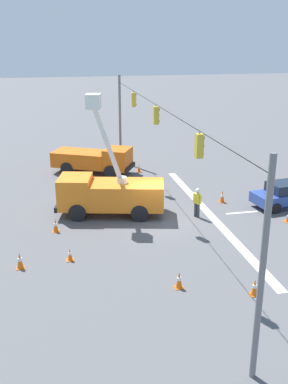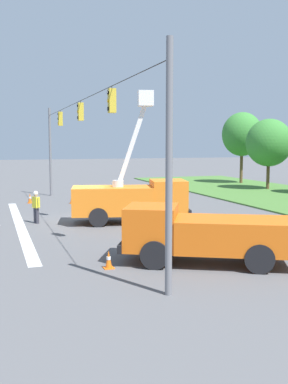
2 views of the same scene
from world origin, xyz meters
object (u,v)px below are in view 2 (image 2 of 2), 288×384
(traffic_cone_far_right, at_px, (72,198))
(utility_truck_bucket_lift, at_px, (132,197))
(traffic_cone_far_left, at_px, (173,208))
(traffic_cone_mid_right, at_px, (174,200))
(traffic_cone_near_bucket, at_px, (145,203))
(tree_far_west, at_px, (242,134))
(traffic_cone_mid_left, at_px, (109,260))
(road_worker, at_px, (36,205))
(tree_west, at_px, (269,143))
(utility_truck_support_near, at_px, (204,233))
(traffic_cone_foreground_left, at_px, (30,198))

(traffic_cone_far_right, bearing_deg, utility_truck_bucket_lift, 11.11)
(traffic_cone_far_left, height_order, traffic_cone_far_right, traffic_cone_far_right)
(traffic_cone_mid_right, distance_m, traffic_cone_near_bucket, 2.30)
(tree_far_west, xyz_separation_m, traffic_cone_mid_left, (27.30, -21.68, -4.98))
(road_worker, xyz_separation_m, traffic_cone_far_left, (-0.45, 8.20, -0.63))
(tree_far_west, distance_m, tree_west, 6.58)
(traffic_cone_mid_left, bearing_deg, traffic_cone_far_left, 147.03)
(traffic_cone_mid_right, bearing_deg, utility_truck_bucket_lift, -40.36)
(traffic_cone_far_right, bearing_deg, traffic_cone_near_bucket, 51.81)
(tree_west, bearing_deg, traffic_cone_far_right, -79.27)
(utility_truck_bucket_lift, distance_m, traffic_cone_near_bucket, 6.17)
(utility_truck_bucket_lift, height_order, utility_truck_support_near, utility_truck_bucket_lift)
(tree_far_west, bearing_deg, traffic_cone_far_left, -41.42)
(tree_west, distance_m, traffic_cone_far_left, 17.94)
(tree_far_west, height_order, traffic_cone_mid_left, tree_far_west)
(traffic_cone_foreground_left, bearing_deg, traffic_cone_far_left, 43.83)
(tree_far_west, xyz_separation_m, road_worker, (17.44, -23.18, -4.29))
(road_worker, distance_m, traffic_cone_mid_right, 10.80)
(traffic_cone_mid_left, bearing_deg, road_worker, -171.31)
(utility_truck_support_near, bearing_deg, tree_west, 141.06)
(utility_truck_bucket_lift, xyz_separation_m, road_worker, (-1.49, -4.99, -0.43))
(traffic_cone_mid_right, xyz_separation_m, traffic_cone_near_bucket, (0.31, -2.28, -0.09))
(tree_west, bearing_deg, traffic_cone_mid_right, -61.26)
(tree_west, distance_m, traffic_cone_mid_left, 29.63)
(traffic_cone_far_left, bearing_deg, tree_far_west, 138.58)
(traffic_cone_mid_right, bearing_deg, traffic_cone_far_left, -23.87)
(traffic_cone_mid_left, height_order, traffic_cone_far_left, traffic_cone_far_left)
(utility_truck_bucket_lift, bearing_deg, tree_west, 126.06)
(traffic_cone_near_bucket, bearing_deg, tree_far_west, 130.84)
(tree_west, relative_size, traffic_cone_far_left, 8.79)
(road_worker, bearing_deg, tree_far_west, 126.95)
(road_worker, height_order, traffic_cone_mid_left, road_worker)
(utility_truck_bucket_lift, bearing_deg, utility_truck_support_near, -0.38)
(tree_west, height_order, traffic_cone_mid_right, tree_west)
(utility_truck_support_near, distance_m, traffic_cone_far_right, 17.82)
(traffic_cone_mid_right, relative_size, traffic_cone_near_bucket, 1.24)
(traffic_cone_far_left, bearing_deg, utility_truck_support_near, -16.91)
(utility_truck_bucket_lift, bearing_deg, traffic_cone_mid_right, 139.64)
(utility_truck_bucket_lift, bearing_deg, road_worker, -106.63)
(tree_west, bearing_deg, traffic_cone_mid_left, -44.69)
(utility_truck_support_near, bearing_deg, road_worker, -154.44)
(utility_truck_support_near, height_order, traffic_cone_mid_right, utility_truck_support_near)
(traffic_cone_mid_left, height_order, traffic_cone_far_right, traffic_cone_far_right)
(tree_west, relative_size, utility_truck_bucket_lift, 0.93)
(traffic_cone_mid_right, xyz_separation_m, traffic_cone_far_left, (3.83, -1.70, -0.02))
(traffic_cone_far_left, bearing_deg, traffic_cone_foreground_left, -136.17)
(road_worker, height_order, traffic_cone_mid_right, road_worker)
(utility_truck_bucket_lift, relative_size, traffic_cone_mid_right, 9.01)
(traffic_cone_near_bucket, relative_size, traffic_cone_far_right, 0.84)
(tree_far_west, distance_m, utility_truck_bucket_lift, 26.54)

